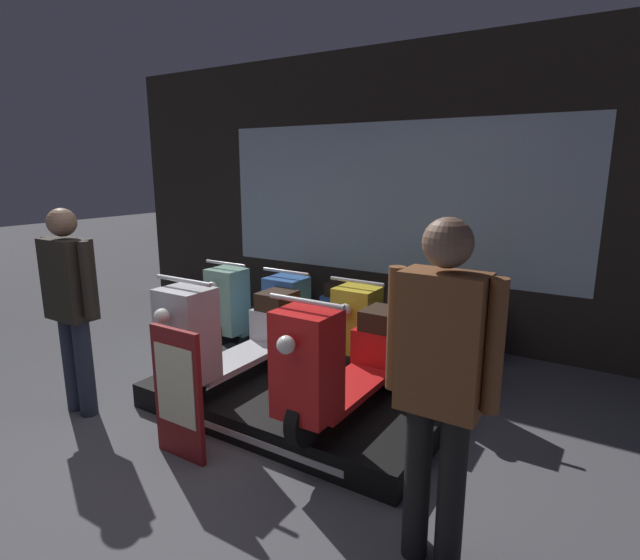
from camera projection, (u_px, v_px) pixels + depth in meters
name	position (u px, v px, depth m)	size (l,w,h in m)	color
ground_plane	(164.00, 468.00, 3.25)	(30.00, 30.00, 0.00)	#4C4C51
shop_wall_back	(388.00, 195.00, 5.65)	(7.84, 0.09, 3.20)	#28231E
display_platform	(291.00, 403.00, 3.92)	(2.32, 1.16, 0.20)	black
scooter_display_left	(236.00, 334.00, 4.06)	(0.53, 1.55, 0.95)	black
scooter_display_right	(347.00, 360.00, 3.52)	(0.53, 1.55, 0.95)	black
scooter_backrow_0	(259.00, 303.00, 5.73)	(0.53, 1.55, 0.95)	black
scooter_backrow_1	(315.00, 314.00, 5.33)	(0.53, 1.55, 0.95)	black
scooter_backrow_2	(381.00, 326.00, 4.92)	(0.53, 1.55, 0.95)	black
scooter_backrow_3	(458.00, 340.00, 4.52)	(0.53, 1.55, 0.95)	black
person_left_browsing	(70.00, 298.00, 3.79)	(0.55, 0.22, 1.62)	#232838
person_right_browsing	(440.00, 375.00, 2.27)	(0.54, 0.22, 1.71)	black
price_sign_board	(178.00, 394.00, 3.27)	(0.42, 0.04, 0.91)	maroon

